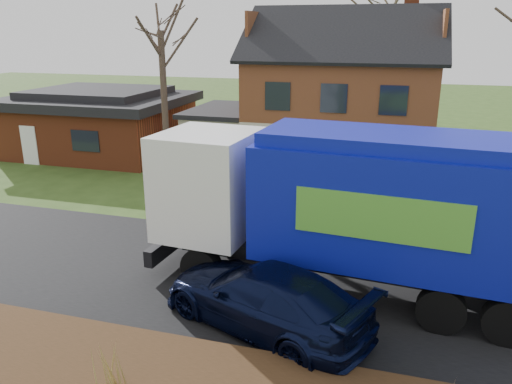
# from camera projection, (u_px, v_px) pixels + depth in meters

# --- Properties ---
(ground) EXTENTS (120.00, 120.00, 0.00)m
(ground) POSITION_uv_depth(u_px,v_px,m) (213.00, 274.00, 14.85)
(ground) COLOR #2E4717
(ground) RESTS_ON ground
(road) EXTENTS (80.00, 7.00, 0.02)m
(road) POSITION_uv_depth(u_px,v_px,m) (213.00, 274.00, 14.85)
(road) COLOR black
(road) RESTS_ON ground
(main_house) EXTENTS (12.95, 8.95, 9.26)m
(main_house) POSITION_uv_depth(u_px,v_px,m) (334.00, 89.00, 25.91)
(main_house) COLOR beige
(main_house) RESTS_ON ground
(ranch_house) EXTENTS (9.80, 8.20, 3.70)m
(ranch_house) POSITION_uv_depth(u_px,v_px,m) (100.00, 121.00, 29.34)
(ranch_house) COLOR brown
(ranch_house) RESTS_ON ground
(garbage_truck) EXTENTS (10.74, 3.65, 4.52)m
(garbage_truck) POSITION_uv_depth(u_px,v_px,m) (350.00, 202.00, 13.14)
(garbage_truck) COLOR black
(garbage_truck) RESTS_ON ground
(silver_sedan) EXTENTS (5.20, 2.13, 1.68)m
(silver_sedan) POSITION_uv_depth(u_px,v_px,m) (253.00, 197.00, 19.04)
(silver_sedan) COLOR #989A9F
(silver_sedan) RESTS_ON ground
(navy_wagon) EXTENTS (5.90, 4.16, 1.59)m
(navy_wagon) POSITION_uv_depth(u_px,v_px,m) (264.00, 297.00, 12.02)
(navy_wagon) COLOR black
(navy_wagon) RESTS_ON ground
(tree_front_west) EXTENTS (3.23, 3.23, 9.61)m
(tree_front_west) POSITION_uv_depth(u_px,v_px,m) (159.00, 5.00, 21.07)
(tree_front_west) COLOR #413227
(tree_front_west) RESTS_ON ground
(grass_clump_mid) EXTENTS (0.39, 0.32, 1.09)m
(grass_clump_mid) POSITION_uv_depth(u_px,v_px,m) (106.00, 365.00, 9.52)
(grass_clump_mid) COLOR olive
(grass_clump_mid) RESTS_ON mulch_verge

